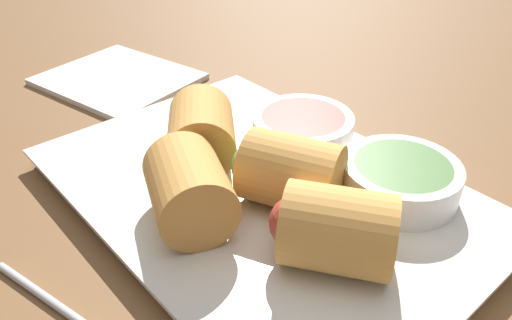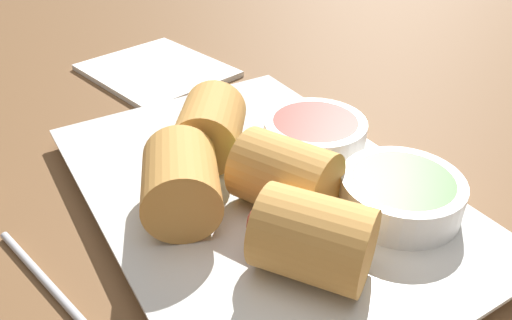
% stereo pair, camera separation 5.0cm
% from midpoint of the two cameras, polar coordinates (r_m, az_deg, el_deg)
% --- Properties ---
extents(table_surface, '(1.80, 1.40, 0.02)m').
position_cam_midpoint_polar(table_surface, '(0.37, -4.81, -6.84)').
color(table_surface, brown).
rests_on(table_surface, ground).
extents(serving_plate, '(0.32, 0.22, 0.01)m').
position_cam_midpoint_polar(serving_plate, '(0.36, -3.96, -3.77)').
color(serving_plate, silver).
rests_on(serving_plate, table_surface).
extents(roll_front_left, '(0.08, 0.07, 0.05)m').
position_cam_midpoint_polar(roll_front_left, '(0.32, -12.34, -3.05)').
color(roll_front_left, '#D19347').
rests_on(roll_front_left, serving_plate).
extents(roll_front_right, '(0.08, 0.08, 0.05)m').
position_cam_midpoint_polar(roll_front_right, '(0.38, -10.12, 3.34)').
color(roll_front_right, '#D19347').
rests_on(roll_front_right, serving_plate).
extents(roll_back_left, '(0.08, 0.08, 0.05)m').
position_cam_midpoint_polar(roll_back_left, '(0.28, 3.50, -8.11)').
color(roll_back_left, '#D19347').
rests_on(roll_back_left, serving_plate).
extents(roll_back_right, '(0.08, 0.07, 0.05)m').
position_cam_midpoint_polar(roll_back_right, '(0.33, -0.97, -1.50)').
color(roll_back_right, '#D19347').
rests_on(roll_back_right, serving_plate).
extents(dipping_bowl_near, '(0.08, 0.08, 0.03)m').
position_cam_midpoint_polar(dipping_bowl_near, '(0.40, 1.76, 3.43)').
color(dipping_bowl_near, white).
rests_on(dipping_bowl_near, serving_plate).
extents(dipping_bowl_far, '(0.08, 0.08, 0.03)m').
position_cam_midpoint_polar(dipping_bowl_far, '(0.35, 12.29, -2.26)').
color(dipping_bowl_far, white).
rests_on(dipping_bowl_far, serving_plate).
extents(napkin, '(0.17, 0.16, 0.01)m').
position_cam_midpoint_polar(napkin, '(0.57, -17.96, 8.71)').
color(napkin, white).
rests_on(napkin, table_surface).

